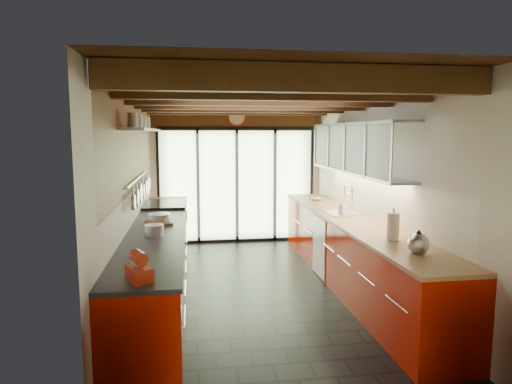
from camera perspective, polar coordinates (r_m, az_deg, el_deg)
ground at (r=6.19m, az=0.26°, el=-12.04°), size 5.50×5.50×0.00m
room_shell at (r=5.85m, az=0.27°, el=3.42°), size 5.50×5.50×5.50m
ceiling_beams at (r=6.23m, az=-0.25°, el=11.10°), size 3.14×5.06×4.90m
glass_door at (r=8.52m, az=-2.42°, el=4.70°), size 2.95×0.10×2.90m
left_counter at (r=6.01m, az=-11.99°, el=-8.21°), size 0.68×5.00×0.92m
range_stove at (r=7.41m, az=-11.27°, el=-5.14°), size 0.66×0.90×0.97m
right_counter at (r=6.36m, az=11.78°, el=-7.32°), size 0.68×5.00×0.92m
sink_assembly at (r=6.63m, az=10.83°, el=-2.28°), size 0.45×0.52×0.43m
upper_cabinets_right at (r=6.50m, az=12.50°, el=5.37°), size 0.34×3.00×3.00m
left_wall_fixtures at (r=6.10m, az=-13.99°, el=4.59°), size 0.28×2.60×0.96m
stand_mixer at (r=3.70m, az=-14.38°, el=-9.23°), size 0.24×0.30×0.24m
pot_large at (r=5.18m, az=-12.60°, el=-4.73°), size 0.28×0.28×0.13m
pot_small at (r=6.02m, az=-11.99°, el=-3.16°), size 0.32×0.32×0.11m
cutting_board at (r=5.87m, az=-12.08°, el=-3.81°), size 0.37×0.42×0.03m
kettle at (r=4.62m, az=19.64°, el=-5.96°), size 0.21×0.26×0.24m
paper_towel at (r=5.09m, az=16.77°, el=-4.17°), size 0.16×0.16×0.35m
soap_bottle at (r=6.57m, az=10.84°, el=-1.81°), size 0.12×0.12×0.21m
bowl at (r=7.80m, az=7.72°, el=-0.90°), size 0.19×0.19×0.05m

